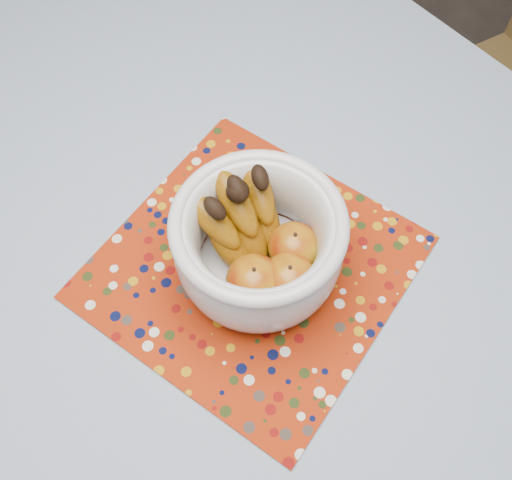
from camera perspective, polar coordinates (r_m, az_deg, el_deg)
table at (r=0.95m, az=-7.84°, el=-2.87°), size 1.20×1.20×0.75m
tablecloth at (r=0.88m, az=-8.47°, el=-0.51°), size 1.32×1.32×0.01m
placemat at (r=0.85m, az=-0.38°, el=-2.55°), size 0.48×0.48×0.00m
fruit_bowl at (r=0.78m, az=0.03°, el=0.13°), size 0.22×0.23×0.16m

